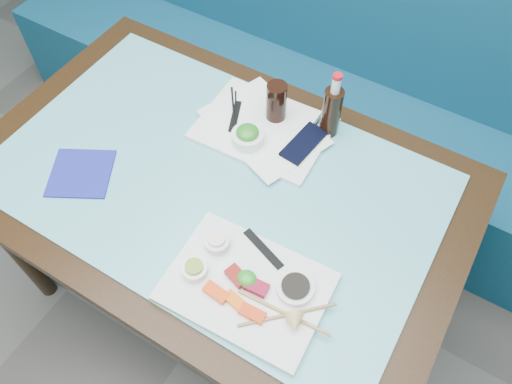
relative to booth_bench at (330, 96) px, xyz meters
The scene contains 34 objects.
booth_bench is the anchor object (origin of this frame).
dining_table 0.89m from the booth_bench, 90.00° to the right, with size 1.40×0.90×0.75m.
glass_top 0.92m from the booth_bench, 90.00° to the right, with size 1.22×0.76×0.01m, color #5FB4BF.
sashimi_plate 1.17m from the booth_bench, 76.96° to the right, with size 0.38×0.27×0.02m, color white.
salmon_left 1.22m from the booth_bench, 80.02° to the right, with size 0.06×0.03×0.01m, color #FF400A.
salmon_mid 1.22m from the booth_bench, 77.52° to the right, with size 0.06×0.03×0.01m, color #FF5F0A.
salmon_right 1.24m from the booth_bench, 75.18° to the right, with size 0.06×0.03×0.01m, color #F03409.
tuna_left 1.17m from the booth_bench, 78.44° to the right, with size 0.06×0.03×0.02m, color maroon.
tuna_right 1.18m from the booth_bench, 75.64° to the right, with size 0.06×0.03×0.02m, color maroon.
seaweed_garnish 1.17m from the booth_bench, 77.10° to the right, with size 0.05×0.04×0.03m, color #289321.
ramekin_wasabi 1.19m from the booth_bench, 83.64° to the right, with size 0.06×0.06×0.03m, color white.
wasabi_fill 1.20m from the booth_bench, 83.64° to the right, with size 0.04×0.04×0.01m, color olive.
ramekin_ginger 1.11m from the booth_bench, 82.80° to the right, with size 0.07×0.07×0.03m, color silver.
ginger_fill 1.11m from the booth_bench, 82.80° to the right, with size 0.04×0.04×0.01m, color white.
soy_dish 1.16m from the booth_bench, 70.94° to the right, with size 0.09×0.09×0.02m, color white.
soy_fill 1.16m from the booth_bench, 70.94° to the right, with size 0.07×0.07×0.01m, color black.
lemon_wedge 1.25m from the booth_bench, 70.37° to the right, with size 0.05×0.05×0.04m, color #F5D274.
chopstick_sleeve 1.08m from the booth_bench, 76.44° to the right, with size 0.14×0.02×0.00m, color black.
wooden_chopstick_a 1.22m from the booth_bench, 71.77° to the right, with size 0.01×0.01×0.24m, color #A6864E.
wooden_chopstick_b 1.22m from the booth_bench, 71.29° to the right, with size 0.01×0.01×0.24m, color #9C7749.
serving_tray 0.73m from the booth_bench, 87.74° to the right, with size 0.38×0.28×0.01m, color white.
paper_placemat 0.73m from the booth_bench, 87.74° to the right, with size 0.35×0.25×0.00m, color white.
seaweed_bowl 0.80m from the booth_bench, 88.82° to the right, with size 0.09×0.09×0.04m, color white.
seaweed_salad 0.82m from the booth_bench, 88.82° to the right, with size 0.07×0.07×0.03m, color #28841E.
cola_glass 0.72m from the booth_bench, 86.49° to the right, with size 0.06×0.06×0.12m, color black.
navy_pouch 0.75m from the booth_bench, 75.41° to the right, with size 0.07×0.16×0.01m, color black.
fork 0.67m from the booth_bench, 73.17° to the right, with size 0.01×0.01×0.10m, color silver.
black_chopstick_a 0.74m from the booth_bench, 96.87° to the right, with size 0.01×0.01×0.24m, color black.
black_chopstick_b 0.74m from the booth_bench, 96.14° to the right, with size 0.01×0.01×0.22m, color black.
tray_sleeve 0.74m from the booth_bench, 96.51° to the right, with size 0.02×0.13×0.00m, color black.
cola_bottle_body 0.72m from the booth_bench, 69.57° to the right, with size 0.06×0.06×0.16m, color black.
cola_bottle_neck 0.79m from the booth_bench, 69.57° to the right, with size 0.03×0.03×0.05m, color white.
cola_bottle_cap 0.81m from the booth_bench, 69.57° to the right, with size 0.03×0.03×0.01m, color red.
blue_napkin 1.14m from the booth_bench, 108.13° to the right, with size 0.17×0.17×0.01m, color navy.
Camera 1 is at (0.52, 0.80, 1.88)m, focal length 35.00 mm.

